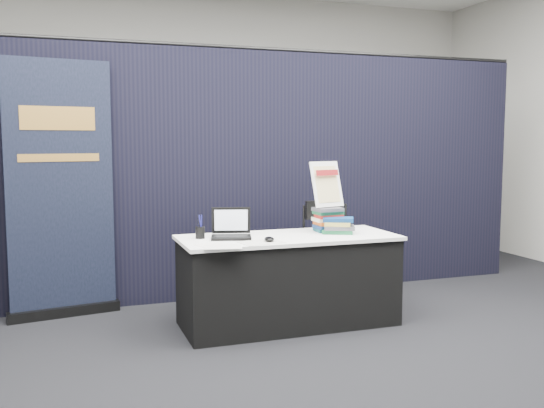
{
  "coord_description": "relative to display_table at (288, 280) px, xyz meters",
  "views": [
    {
      "loc": [
        -1.76,
        -4.08,
        1.54
      ],
      "look_at": [
        -0.14,
        0.55,
        1.02
      ],
      "focal_mm": 40.0,
      "sensor_mm": 36.0,
      "label": 1
    }
  ],
  "objects": [
    {
      "name": "brochure_mid",
      "position": [
        -0.65,
        -0.34,
        0.38
      ],
      "size": [
        0.32,
        0.26,
        0.0
      ],
      "primitive_type": "cube",
      "rotation": [
        0.0,
        0.0,
        -0.23
      ],
      "color": "silver",
      "rests_on": "display_table"
    },
    {
      "name": "display_table",
      "position": [
        0.0,
        0.0,
        0.0
      ],
      "size": [
        1.8,
        0.75,
        0.75
      ],
      "color": "black",
      "rests_on": "floor"
    },
    {
      "name": "pullup_banner",
      "position": [
        -1.77,
        0.87,
        0.61
      ],
      "size": [
        0.95,
        0.25,
        2.22
      ],
      "rotation": [
        0.0,
        0.0,
        0.16
      ],
      "color": "black",
      "rests_on": "floor"
    },
    {
      "name": "wall_back",
      "position": [
        0.0,
        3.45,
        1.37
      ],
      "size": [
        8.0,
        0.02,
        3.5
      ],
      "primitive_type": "cube",
      "color": "#BAB8B0",
      "rests_on": "floor"
    },
    {
      "name": "info_sign",
      "position": [
        0.41,
        0.15,
        0.78
      ],
      "size": [
        0.32,
        0.19,
        0.41
      ],
      "rotation": [
        0.0,
        0.0,
        0.26
      ],
      "color": "black",
      "rests_on": "book_stack_tall"
    },
    {
      "name": "stacking_chair",
      "position": [
        0.55,
        0.31,
        0.17
      ],
      "size": [
        0.53,
        0.53,
        0.99
      ],
      "rotation": [
        0.0,
        0.0,
        0.21
      ],
      "color": "black",
      "rests_on": "floor"
    },
    {
      "name": "brochure_left",
      "position": [
        -0.69,
        -0.21,
        0.38
      ],
      "size": [
        0.3,
        0.26,
        0.0
      ],
      "primitive_type": "cube",
      "rotation": [
        0.0,
        0.0,
        0.37
      ],
      "color": "white",
      "rests_on": "display_table"
    },
    {
      "name": "pen_cup",
      "position": [
        -0.72,
        0.11,
        0.42
      ],
      "size": [
        0.09,
        0.09,
        0.1
      ],
      "primitive_type": "cylinder",
      "rotation": [
        0.0,
        0.0,
        0.28
      ],
      "color": "black",
      "rests_on": "display_table"
    },
    {
      "name": "floor",
      "position": [
        0.0,
        -0.55,
        -0.38
      ],
      "size": [
        8.0,
        8.0,
        0.0
      ],
      "primitive_type": "plane",
      "color": "black",
      "rests_on": "ground"
    },
    {
      "name": "brochure_right",
      "position": [
        -0.31,
        -0.23,
        0.38
      ],
      "size": [
        0.36,
        0.28,
        0.0
      ],
      "primitive_type": "cube",
      "rotation": [
        0.0,
        0.0,
        0.17
      ],
      "color": "beige",
      "rests_on": "display_table"
    },
    {
      "name": "book_stack_short",
      "position": [
        0.45,
        -0.02,
        0.44
      ],
      "size": [
        0.29,
        0.26,
        0.14
      ],
      "rotation": [
        0.0,
        0.0,
        -0.38
      ],
      "color": "#1C6B3E",
      "rests_on": "display_table"
    },
    {
      "name": "drape_partition",
      "position": [
        0.0,
        1.05,
        0.82
      ],
      "size": [
        6.0,
        0.08,
        2.4
      ],
      "primitive_type": "cube",
      "color": "black",
      "rests_on": "floor"
    },
    {
      "name": "laptop",
      "position": [
        -0.49,
        0.06,
        0.43
      ],
      "size": [
        0.37,
        0.33,
        0.24
      ],
      "rotation": [
        0.0,
        0.0,
        -0.27
      ],
      "color": "black",
      "rests_on": "display_table"
    },
    {
      "name": "book_stack_tall",
      "position": [
        0.41,
        0.11,
        0.48
      ],
      "size": [
        0.22,
        0.17,
        0.21
      ],
      "rotation": [
        0.0,
        0.0,
        0.01
      ],
      "color": "#1A5C65",
      "rests_on": "display_table"
    },
    {
      "name": "mouse",
      "position": [
        -0.24,
        -0.22,
        0.39
      ],
      "size": [
        0.1,
        0.14,
        0.04
      ],
      "primitive_type": "ellipsoid",
      "rotation": [
        0.0,
        0.0,
        -0.21
      ],
      "color": "black",
      "rests_on": "display_table"
    }
  ]
}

